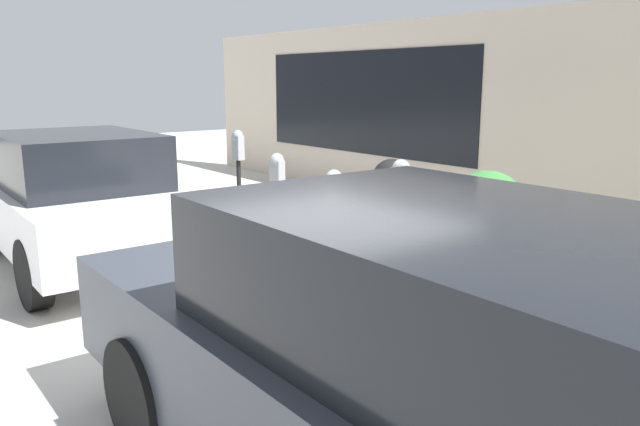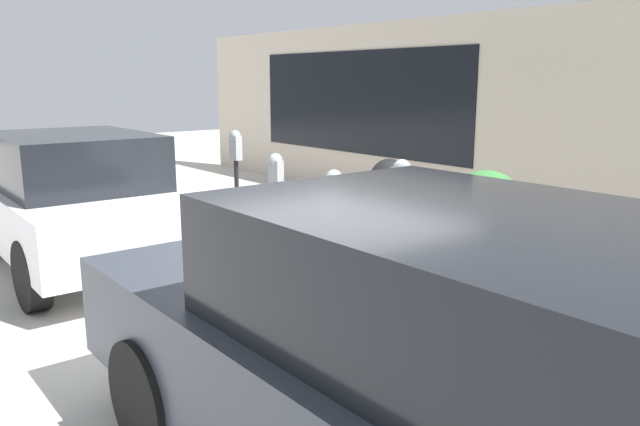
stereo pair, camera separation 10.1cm
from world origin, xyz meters
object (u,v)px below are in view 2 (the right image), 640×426
(trash_bin, at_px, (388,208))
(parking_meter_nearest, at_px, (495,245))
(parking_meter_middle, at_px, (334,202))
(planter_box, at_px, (484,233))
(parking_meter_fourth, at_px, (276,191))
(parking_meter_second, at_px, (401,200))
(parked_car_front, at_px, (453,367))
(parked_car_middle, at_px, (73,199))
(parking_meter_farthest, at_px, (236,166))

(trash_bin, bearing_deg, parking_meter_nearest, 150.48)
(parking_meter_middle, height_order, planter_box, parking_meter_middle)
(parking_meter_nearest, distance_m, planter_box, 2.24)
(parking_meter_fourth, relative_size, planter_box, 1.14)
(parking_meter_fourth, bearing_deg, parking_meter_second, -179.13)
(parking_meter_second, relative_size, parking_meter_fourth, 1.09)
(planter_box, xyz_separation_m, trash_bin, (1.30, 0.22, 0.11))
(parking_meter_nearest, bearing_deg, trash_bin, -29.52)
(parked_car_front, bearing_deg, parking_meter_second, -40.55)
(parking_meter_middle, bearing_deg, trash_bin, -64.01)
(parked_car_front, bearing_deg, parking_meter_fourth, -23.49)
(parking_meter_fourth, xyz_separation_m, parked_car_middle, (1.70, 1.74, -0.13))
(planter_box, bearing_deg, parking_meter_nearest, 128.28)
(planter_box, height_order, trash_bin, trash_bin)
(parking_meter_nearest, height_order, planter_box, parking_meter_nearest)
(parking_meter_second, relative_size, parking_meter_farthest, 0.95)
(parking_meter_fourth, height_order, planter_box, parking_meter_fourth)
(parking_meter_second, xyz_separation_m, parked_car_front, (-2.08, 1.80, -0.29))
(parking_meter_middle, distance_m, trash_bin, 1.76)
(parking_meter_second, relative_size, parking_meter_middle, 1.14)
(planter_box, bearing_deg, parking_meter_fourth, 47.20)
(parking_meter_fourth, relative_size, parked_car_middle, 0.35)
(parking_meter_second, relative_size, parked_car_front, 0.32)
(parking_meter_second, height_order, parked_car_middle, parked_car_middle)
(parking_meter_fourth, distance_m, planter_box, 2.41)
(parking_meter_second, relative_size, trash_bin, 1.22)
(parking_meter_farthest, xyz_separation_m, parked_car_front, (-4.95, 1.82, -0.29))
(planter_box, relative_size, parked_car_front, 0.26)
(parking_meter_fourth, height_order, trash_bin, parking_meter_fourth)
(parking_meter_nearest, xyz_separation_m, parked_car_middle, (4.67, 1.74, -0.11))
(parking_meter_second, bearing_deg, parking_meter_fourth, 0.87)
(parking_meter_second, height_order, parking_meter_fourth, parking_meter_second)
(parking_meter_nearest, relative_size, parking_meter_middle, 0.98)
(parking_meter_second, bearing_deg, parking_meter_middle, 3.56)
(parking_meter_middle, height_order, trash_bin, parking_meter_middle)
(parking_meter_middle, distance_m, parked_car_front, 3.44)
(parking_meter_second, distance_m, parking_meter_middle, 0.89)
(parking_meter_farthest, height_order, parked_car_middle, parked_car_middle)
(parking_meter_nearest, xyz_separation_m, trash_bin, (2.67, -1.51, -0.32))
(parking_meter_fourth, distance_m, parked_car_middle, 2.43)
(parked_car_front, xyz_separation_m, trash_bin, (3.71, -3.29, -0.23))
(parking_meter_nearest, relative_size, parked_car_middle, 0.32)
(parking_meter_fourth, height_order, parking_meter_farthest, parking_meter_farthest)
(trash_bin, bearing_deg, planter_box, -170.54)
(parked_car_middle, distance_m, trash_bin, 3.83)
(parking_meter_second, xyz_separation_m, parking_meter_farthest, (2.87, -0.02, 0.00))
(planter_box, bearing_deg, parked_car_front, 124.41)
(parking_meter_fourth, bearing_deg, planter_box, -132.80)
(parking_meter_fourth, bearing_deg, parked_car_front, 156.15)
(planter_box, bearing_deg, parking_meter_middle, 72.58)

